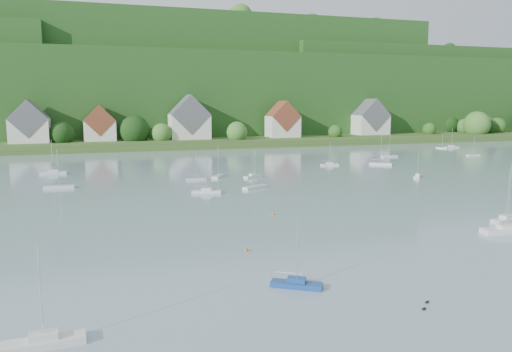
% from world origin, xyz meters
% --- Properties ---
extents(far_shore_strip, '(600.00, 60.00, 3.00)m').
position_xyz_m(far_shore_strip, '(0.00, 200.00, 1.50)').
color(far_shore_strip, '#2D4B1C').
rests_on(far_shore_strip, ground).
extents(forested_ridge, '(620.00, 181.22, 69.89)m').
position_xyz_m(forested_ridge, '(0.39, 268.57, 22.89)').
color(forested_ridge, '#173A12').
rests_on(forested_ridge, ground).
extents(village_building_0, '(14.00, 10.40, 16.00)m').
position_xyz_m(village_building_0, '(-55.00, 187.00, 9.51)').
color(village_building_0, beige).
rests_on(village_building_0, far_shore_strip).
extents(village_building_1, '(12.00, 9.36, 14.00)m').
position_xyz_m(village_building_1, '(-30.00, 189.00, 8.75)').
color(village_building_1, beige).
rests_on(village_building_1, far_shore_strip).
extents(village_building_2, '(16.00, 11.44, 18.00)m').
position_xyz_m(village_building_2, '(5.00, 188.00, 10.27)').
color(village_building_2, beige).
rests_on(village_building_2, far_shore_strip).
extents(village_building_3, '(13.00, 10.40, 15.50)m').
position_xyz_m(village_building_3, '(45.00, 186.00, 9.43)').
color(village_building_3, beige).
rests_on(village_building_3, far_shore_strip).
extents(village_building_4, '(15.00, 10.40, 16.50)m').
position_xyz_m(village_building_4, '(90.00, 190.00, 9.59)').
color(village_building_4, beige).
rests_on(village_building_4, far_shore_strip).
extents(near_sailboat_0, '(6.05, 2.04, 8.04)m').
position_xyz_m(near_sailboat_0, '(-35.44, 22.52, 0.44)').
color(near_sailboat_0, silver).
rests_on(near_sailboat_0, ground).
extents(near_sailboat_1, '(5.12, 3.93, 6.93)m').
position_xyz_m(near_sailboat_1, '(-12.73, 28.05, 0.40)').
color(near_sailboat_1, navy).
rests_on(near_sailboat_1, ground).
extents(near_sailboat_3, '(6.25, 3.23, 8.13)m').
position_xyz_m(near_sailboat_3, '(28.23, 43.68, 0.44)').
color(near_sailboat_3, silver).
rests_on(near_sailboat_3, ground).
extents(near_sailboat_4, '(7.57, 2.85, 9.98)m').
position_xyz_m(near_sailboat_4, '(23.22, 38.38, 0.49)').
color(near_sailboat_4, silver).
rests_on(near_sailboat_4, ground).
extents(mooring_buoy_0, '(0.46, 0.46, 0.46)m').
position_xyz_m(mooring_buoy_0, '(-14.06, 41.23, 0.00)').
color(mooring_buoy_0, orange).
rests_on(mooring_buoy_0, ground).
extents(mooring_buoy_3, '(0.47, 0.47, 0.47)m').
position_xyz_m(mooring_buoy_3, '(-4.28, 59.03, 0.00)').
color(mooring_buoy_3, orange).
rests_on(mooring_buoy_3, ground).
extents(duck_pair, '(1.61, 1.45, 0.29)m').
position_xyz_m(duck_pair, '(-3.43, 20.20, 0.10)').
color(duck_pair, black).
rests_on(duck_pair, ground).
extents(far_sailboat_cluster, '(197.55, 75.70, 8.71)m').
position_xyz_m(far_sailboat_cluster, '(5.44, 114.64, 0.37)').
color(far_sailboat_cluster, silver).
rests_on(far_sailboat_cluster, ground).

